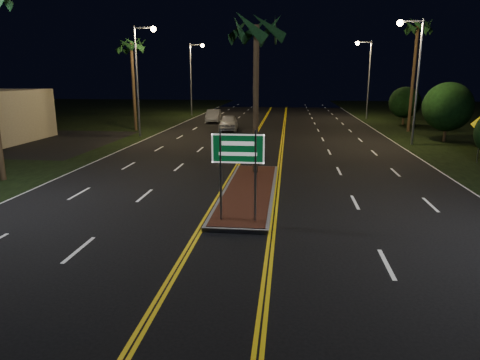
# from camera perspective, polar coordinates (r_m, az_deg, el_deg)

# --- Properties ---
(ground) EXTENTS (120.00, 120.00, 0.00)m
(ground) POSITION_cam_1_polar(r_m,az_deg,el_deg) (12.59, -1.79, -10.17)
(ground) COLOR black
(ground) RESTS_ON ground
(median_island) EXTENTS (2.25, 10.25, 0.17)m
(median_island) POSITION_cam_1_polar(r_m,az_deg,el_deg) (19.13, 1.21, -1.45)
(median_island) COLOR gray
(median_island) RESTS_ON ground
(highway_sign) EXTENTS (1.80, 0.08, 3.20)m
(highway_sign) POSITION_cam_1_polar(r_m,az_deg,el_deg) (14.53, -0.28, 3.05)
(highway_sign) COLOR gray
(highway_sign) RESTS_ON ground
(streetlight_left_mid) EXTENTS (1.91, 0.44, 9.00)m
(streetlight_left_mid) POSITION_cam_1_polar(r_m,az_deg,el_deg) (37.46, -13.08, 14.28)
(streetlight_left_mid) COLOR gray
(streetlight_left_mid) RESTS_ON ground
(streetlight_left_far) EXTENTS (1.91, 0.44, 9.00)m
(streetlight_left_far) POSITION_cam_1_polar(r_m,az_deg,el_deg) (56.73, -6.22, 14.26)
(streetlight_left_far) COLOR gray
(streetlight_left_far) RESTS_ON ground
(streetlight_right_mid) EXTENTS (1.91, 0.44, 9.00)m
(streetlight_right_mid) POSITION_cam_1_polar(r_m,az_deg,el_deg) (34.56, 22.13, 13.71)
(streetlight_right_mid) COLOR gray
(streetlight_right_mid) RESTS_ON ground
(streetlight_right_far) EXTENTS (1.91, 0.44, 9.00)m
(streetlight_right_far) POSITION_cam_1_polar(r_m,az_deg,el_deg) (54.13, 16.48, 13.82)
(streetlight_right_far) COLOR gray
(streetlight_right_far) RESTS_ON ground
(palm_median) EXTENTS (2.40, 2.40, 8.30)m
(palm_median) POSITION_cam_1_polar(r_m,az_deg,el_deg) (22.05, 2.21, 19.41)
(palm_median) COLOR #382819
(palm_median) RESTS_ON ground
(palm_left_far) EXTENTS (2.40, 2.40, 8.80)m
(palm_left_far) POSITION_cam_1_polar(r_m,az_deg,el_deg) (42.04, -14.31, 16.97)
(palm_left_far) COLOR #382819
(palm_left_far) RESTS_ON ground
(palm_right_far) EXTENTS (2.40, 2.40, 10.30)m
(palm_right_far) POSITION_cam_1_polar(r_m,az_deg,el_deg) (43.04, 22.61, 18.16)
(palm_right_far) COLOR #382819
(palm_right_far) RESTS_ON ground
(shrub_mid) EXTENTS (3.78, 3.78, 4.62)m
(shrub_mid) POSITION_cam_1_polar(r_m,az_deg,el_deg) (37.54, 25.96, 8.78)
(shrub_mid) COLOR #382819
(shrub_mid) RESTS_ON ground
(shrub_far) EXTENTS (3.24, 3.24, 3.96)m
(shrub_far) POSITION_cam_1_polar(r_m,az_deg,el_deg) (48.98, 21.11, 9.63)
(shrub_far) COLOR #382819
(shrub_far) RESTS_ON ground
(car_near) EXTENTS (2.55, 5.22, 1.69)m
(car_near) POSITION_cam_1_polar(r_m,az_deg,el_deg) (41.23, -1.56, 7.84)
(car_near) COLOR silver
(car_near) RESTS_ON ground
(car_far) EXTENTS (2.38, 4.86, 1.57)m
(car_far) POSITION_cam_1_polar(r_m,az_deg,el_deg) (48.76, -3.58, 8.67)
(car_far) COLOR silver
(car_far) RESTS_ON ground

